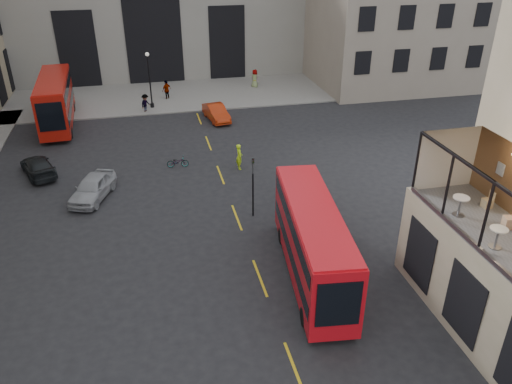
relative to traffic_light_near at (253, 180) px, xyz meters
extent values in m
plane|color=black|center=(1.00, -12.00, -2.42)|extent=(140.00, 140.00, 0.00)
cube|color=black|center=(5.98, -12.00, -0.42)|extent=(0.08, 9.20, 3.00)
cube|color=beige|center=(7.50, -7.00, 3.62)|extent=(3.00, 0.04, 2.90)
cube|color=slate|center=(6.00, -12.00, 2.28)|extent=(0.12, 10.00, 0.18)
cube|color=black|center=(6.00, -12.00, 5.03)|extent=(0.12, 10.00, 0.10)
cube|color=beige|center=(8.92, -8.80, 3.78)|extent=(0.04, 0.45, 0.55)
cube|color=tan|center=(7.50, -12.00, -0.17)|extent=(3.00, 11.00, 4.50)
cube|color=slate|center=(7.50, -12.00, 2.12)|extent=(3.00, 10.00, 0.10)
cube|color=black|center=(-4.00, 30.96, 2.58)|extent=(6.00, 0.12, 10.00)
cube|color=black|center=(-12.00, 30.96, 1.58)|extent=(4.00, 0.12, 8.00)
cube|color=black|center=(4.00, 30.96, 1.58)|extent=(4.00, 0.12, 8.00)
cube|color=slate|center=(-5.00, 26.00, -2.36)|extent=(40.00, 12.00, 0.12)
cylinder|color=black|center=(0.00, 0.00, -1.02)|extent=(0.10, 0.10, 2.80)
imported|color=black|center=(0.00, 0.00, 0.88)|extent=(0.16, 0.20, 1.00)
cylinder|color=black|center=(-14.00, 16.00, -1.02)|extent=(0.10, 0.10, 2.80)
imported|color=black|center=(-14.00, 16.00, 0.88)|extent=(0.16, 0.20, 1.00)
cylinder|color=black|center=(-5.00, 22.00, 0.08)|extent=(0.14, 0.14, 5.00)
cylinder|color=black|center=(-5.00, 22.00, -2.17)|extent=(0.36, 0.36, 0.50)
sphere|color=silver|center=(-5.00, 22.00, 2.73)|extent=(0.36, 0.36, 0.36)
cube|color=red|center=(1.50, -6.39, -0.36)|extent=(3.33, 9.88, 3.43)
cube|color=black|center=(1.50, -6.39, -0.84)|extent=(3.31, 9.36, 0.70)
cube|color=black|center=(1.50, -6.39, 0.70)|extent=(3.31, 9.36, 0.70)
cube|color=red|center=(1.50, -6.39, 1.39)|extent=(3.22, 9.68, 0.11)
cylinder|color=black|center=(0.89, -3.19, -1.98)|extent=(0.35, 0.90, 0.88)
cylinder|color=black|center=(2.84, -3.42, -1.98)|extent=(0.35, 0.90, 0.88)
cylinder|color=black|center=(0.12, -9.64, -1.98)|extent=(0.35, 0.90, 0.88)
cylinder|color=black|center=(2.07, -9.87, -1.98)|extent=(0.35, 0.90, 0.88)
cube|color=#A6140B|center=(-13.16, 19.27, -0.20)|extent=(2.94, 10.51, 3.69)
cube|color=black|center=(-13.16, 19.27, -0.72)|extent=(2.95, 9.95, 0.76)
cube|color=black|center=(-13.16, 19.27, 0.93)|extent=(2.95, 9.95, 0.76)
cube|color=#A6140B|center=(-13.16, 19.27, 1.67)|extent=(2.83, 10.30, 0.11)
cylinder|color=black|center=(-14.41, 22.53, -1.95)|extent=(0.32, 0.96, 0.95)
cylinder|color=black|center=(-12.29, 22.65, -1.95)|extent=(0.32, 0.96, 0.95)
cylinder|color=black|center=(-14.02, 15.57, -1.95)|extent=(0.32, 0.96, 0.95)
cylinder|color=black|center=(-11.90, 15.69, -1.95)|extent=(0.32, 0.96, 0.95)
imported|color=#95979C|center=(-9.46, 4.47, -1.68)|extent=(3.22, 4.74, 1.50)
imported|color=#B0290A|center=(0.50, 17.35, -1.73)|extent=(2.14, 4.42, 1.40)
imported|color=black|center=(-13.39, 8.89, -1.79)|extent=(3.23, 4.72, 1.27)
imported|color=gray|center=(-3.79, 8.00, -2.02)|extent=(1.58, 0.68, 0.81)
imported|color=#C3F619|center=(0.50, 6.73, -1.49)|extent=(0.46, 0.69, 1.88)
imported|color=gray|center=(-14.54, 22.04, -1.65)|extent=(0.87, 0.75, 1.55)
imported|color=gray|center=(-5.61, 20.86, -1.54)|extent=(1.20, 1.31, 1.77)
imported|color=gray|center=(-3.39, 24.55, -1.44)|extent=(1.19, 1.11, 1.97)
imported|color=gray|center=(6.19, 26.70, -1.44)|extent=(1.10, 1.14, 1.98)
cylinder|color=beige|center=(6.75, -11.95, 2.98)|extent=(0.66, 0.66, 0.04)
cylinder|color=slate|center=(6.75, -11.95, 2.58)|extent=(0.09, 0.09, 0.78)
cylinder|color=slate|center=(6.75, -11.95, 2.19)|extent=(0.49, 0.49, 0.03)
cylinder|color=silver|center=(6.76, -9.50, 3.01)|extent=(0.69, 0.69, 0.05)
cylinder|color=slate|center=(6.76, -9.50, 2.60)|extent=(0.09, 0.09, 0.80)
cylinder|color=slate|center=(6.76, -9.50, 2.19)|extent=(0.50, 0.50, 0.03)
cube|color=tan|center=(8.18, -10.82, 2.40)|extent=(0.52, 0.52, 0.46)
cube|color=tan|center=(8.34, -9.18, 2.37)|extent=(0.38, 0.38, 0.40)
cube|color=tan|center=(8.51, -9.17, 2.75)|extent=(0.05, 0.37, 0.35)
camera|label=1|loc=(-5.63, -25.29, 12.88)|focal=35.00mm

